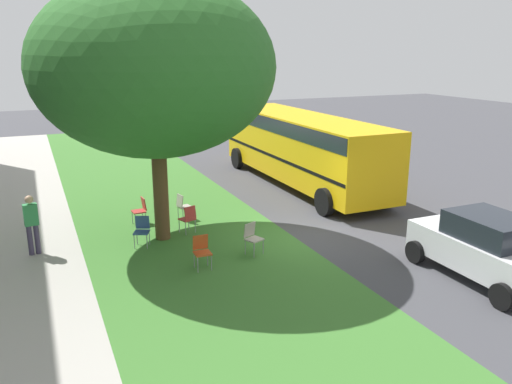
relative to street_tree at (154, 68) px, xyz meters
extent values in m
plane|color=#424247|center=(-1.57, -3.86, -5.00)|extent=(80.00, 80.00, 0.00)
cube|color=#3D752D|center=(-1.57, -0.66, -4.99)|extent=(48.00, 6.00, 0.01)
cube|color=#ADA89E|center=(-1.57, 3.74, -4.99)|extent=(48.00, 2.80, 0.01)
cylinder|color=brown|center=(0.00, 0.00, -3.30)|extent=(0.44, 0.44, 3.40)
ellipsoid|color=#2D6B28|center=(0.00, 0.00, 0.01)|extent=(6.72, 6.72, 4.97)
cube|color=#335184|center=(-0.44, 0.72, -4.56)|extent=(0.54, 0.55, 0.04)
cube|color=#335184|center=(-0.28, 0.64, -4.32)|extent=(0.24, 0.40, 0.40)
cylinder|color=gray|center=(-0.53, 0.95, -4.79)|extent=(0.02, 0.02, 0.42)
cylinder|color=gray|center=(-0.67, 0.62, -4.79)|extent=(0.02, 0.02, 0.42)
cylinder|color=gray|center=(-0.22, 0.81, -4.79)|extent=(0.02, 0.02, 0.42)
cylinder|color=gray|center=(-0.36, 0.48, -4.79)|extent=(0.02, 0.02, 0.42)
cube|color=#ADA393|center=(1.45, -1.11, -4.56)|extent=(0.49, 0.47, 0.04)
cube|color=#ADA393|center=(1.41, -0.94, -4.32)|extent=(0.41, 0.16, 0.40)
cylinder|color=gray|center=(1.30, -1.31, -4.79)|extent=(0.02, 0.02, 0.42)
cylinder|color=gray|center=(1.66, -1.25, -4.79)|extent=(0.02, 0.02, 0.42)
cylinder|color=gray|center=(1.24, -0.98, -4.79)|extent=(0.02, 0.02, 0.42)
cylinder|color=gray|center=(1.59, -0.91, -4.79)|extent=(0.02, 0.02, 0.42)
cube|color=#C64C1E|center=(-2.65, -0.39, -4.56)|extent=(0.41, 0.43, 0.04)
cube|color=#C64C1E|center=(-2.47, -0.40, -4.32)|extent=(0.10, 0.40, 0.40)
cylinder|color=gray|center=(-2.81, -0.21, -4.79)|extent=(0.02, 0.02, 0.42)
cylinder|color=gray|center=(-2.82, -0.57, -4.79)|extent=(0.02, 0.02, 0.42)
cylinder|color=gray|center=(-2.47, -0.22, -4.79)|extent=(0.02, 0.02, 0.42)
cylinder|color=gray|center=(-2.48, -0.58, -4.79)|extent=(0.02, 0.02, 0.42)
cube|color=#B7332D|center=(0.18, -0.81, -4.56)|extent=(0.52, 0.53, 0.04)
cube|color=#B7332D|center=(0.01, -0.87, -4.32)|extent=(0.21, 0.40, 0.40)
cylinder|color=gray|center=(0.40, -0.93, -4.79)|extent=(0.02, 0.02, 0.42)
cylinder|color=gray|center=(0.28, -0.59, -4.79)|extent=(0.02, 0.02, 0.42)
cylinder|color=gray|center=(0.08, -1.04, -4.79)|extent=(0.02, 0.02, 0.42)
cylinder|color=gray|center=(-0.04, -0.70, -4.79)|extent=(0.02, 0.02, 0.42)
cube|color=#B7332D|center=(1.57, 0.39, -4.56)|extent=(0.45, 0.43, 0.04)
cube|color=#B7332D|center=(1.58, 0.21, -4.32)|extent=(0.40, 0.11, 0.40)
cylinder|color=gray|center=(1.74, 0.58, -4.79)|extent=(0.02, 0.02, 0.42)
cylinder|color=gray|center=(1.38, 0.55, -4.79)|extent=(0.02, 0.02, 0.42)
cylinder|color=gray|center=(1.76, 0.24, -4.79)|extent=(0.02, 0.02, 0.42)
cylinder|color=gray|center=(1.40, 0.21, -4.79)|extent=(0.02, 0.02, 0.42)
cube|color=#ADA393|center=(-2.26, -2.01, -4.56)|extent=(0.53, 0.54, 0.04)
cube|color=#ADA393|center=(-2.10, -1.94, -4.32)|extent=(0.23, 0.40, 0.40)
cylinder|color=gray|center=(-2.49, -1.90, -4.79)|extent=(0.02, 0.02, 0.42)
cylinder|color=gray|center=(-2.36, -2.24, -4.79)|extent=(0.02, 0.02, 0.42)
cylinder|color=gray|center=(-2.17, -1.78, -4.79)|extent=(0.02, 0.02, 0.42)
cylinder|color=gray|center=(-2.04, -2.11, -4.79)|extent=(0.02, 0.02, 0.42)
cube|color=silver|center=(-5.91, -6.55, -4.32)|extent=(3.70, 1.64, 0.76)
cube|color=#1E232B|center=(-6.06, -6.55, -3.67)|extent=(1.90, 1.44, 0.64)
cylinder|color=black|center=(-4.51, -5.68, -4.70)|extent=(0.60, 0.18, 0.60)
cylinder|color=black|center=(-4.51, -7.42, -4.70)|extent=(0.60, 0.18, 0.60)
cylinder|color=black|center=(-7.31, -5.68, -4.70)|extent=(0.60, 0.18, 0.60)
cube|color=yellow|center=(3.97, -6.85, -3.37)|extent=(10.40, 2.44, 2.50)
cube|color=black|center=(3.97, -6.85, -3.72)|extent=(10.30, 2.46, 0.12)
cube|color=black|center=(3.97, -6.85, -2.47)|extent=(10.30, 2.46, 0.56)
cylinder|color=black|center=(7.97, -5.59, -4.52)|extent=(0.96, 0.28, 0.96)
cylinder|color=black|center=(7.97, -8.11, -4.52)|extent=(0.96, 0.28, 0.96)
cylinder|color=black|center=(-0.03, -5.59, -4.52)|extent=(0.96, 0.28, 0.96)
cylinder|color=black|center=(-0.03, -8.11, -4.52)|extent=(0.96, 0.28, 0.96)
cylinder|color=#3F3851|center=(0.20, 3.46, -4.57)|extent=(0.14, 0.14, 0.85)
cylinder|color=#3F3851|center=(0.18, 3.64, -4.57)|extent=(0.14, 0.14, 0.85)
cube|color=#338C4C|center=(0.19, 3.55, -3.85)|extent=(0.24, 0.38, 0.60)
sphere|color=tan|center=(0.19, 3.55, -3.42)|extent=(0.22, 0.22, 0.22)
camera|label=1|loc=(-14.47, 3.31, 0.48)|focal=36.20mm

